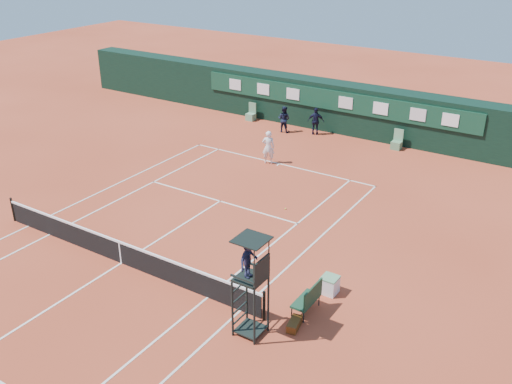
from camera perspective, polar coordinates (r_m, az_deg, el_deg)
ground at (r=22.48m, az=-13.29°, el=-6.93°), size 90.00×90.00×0.00m
court_lines at (r=22.47m, az=-13.29°, el=-6.92°), size 11.05×23.85×0.01m
tennis_net at (r=22.22m, az=-13.42°, el=-5.82°), size 12.90×0.10×1.10m
back_wall at (r=36.12m, az=8.01°, el=8.49°), size 40.00×1.65×3.00m
linesman_chair_left at (r=37.95m, az=-0.51°, el=7.66°), size 0.55×0.50×1.15m
linesman_chair_right at (r=33.82m, az=13.89°, el=4.71°), size 0.55×0.50×1.15m
umpire_chair at (r=17.10m, az=-0.61°, el=-7.46°), size 0.96×0.95×3.42m
player_bench at (r=19.07m, az=5.32°, el=-10.49°), size 0.56×1.20×1.10m
tennis_bag at (r=18.68m, az=3.86°, el=-13.06°), size 0.46×0.79×0.28m
cooler at (r=20.25m, az=7.38°, el=-9.19°), size 0.57×0.57×0.65m
tennis_ball at (r=25.87m, az=2.97°, el=-1.67°), size 0.07×0.07×0.07m
player at (r=30.60m, az=1.25°, el=4.50°), size 0.79×0.67×1.83m
ball_kid_left at (r=35.58m, az=2.81°, el=7.29°), size 0.84×0.68×1.64m
ball_kid_right at (r=35.25m, az=6.00°, el=7.05°), size 1.08×0.77×1.69m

